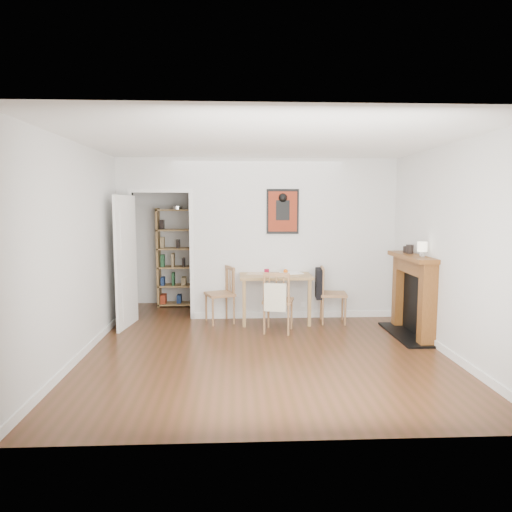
{
  "coord_description": "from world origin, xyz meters",
  "views": [
    {
      "loc": [
        -0.37,
        -6.0,
        1.86
      ],
      "look_at": [
        -0.06,
        0.6,
        1.11
      ],
      "focal_mm": 32.0,
      "sensor_mm": 36.0,
      "label": 1
    }
  ],
  "objects_px": {
    "bookshelf": "(178,258)",
    "ceramic_jar_a": "(410,249)",
    "dining_table": "(275,280)",
    "ceramic_jar_b": "(406,249)",
    "chair_front": "(278,301)",
    "fireplace": "(414,293)",
    "orange_fruit": "(286,271)",
    "chair_right": "(332,294)",
    "red_glass": "(267,272)",
    "mantel_lamp": "(422,248)",
    "chair_left": "(220,295)",
    "notebook": "(291,273)"
  },
  "relations": [
    {
      "from": "bookshelf",
      "to": "ceramic_jar_a",
      "type": "relative_size",
      "value": 13.91
    },
    {
      "from": "chair_left",
      "to": "orange_fruit",
      "type": "relative_size",
      "value": 12.48
    },
    {
      "from": "orange_fruit",
      "to": "chair_right",
      "type": "bearing_deg",
      "value": -13.43
    },
    {
      "from": "ceramic_jar_b",
      "to": "dining_table",
      "type": "bearing_deg",
      "value": 163.18
    },
    {
      "from": "dining_table",
      "to": "red_glass",
      "type": "height_order",
      "value": "red_glass"
    },
    {
      "from": "bookshelf",
      "to": "ceramic_jar_b",
      "type": "distance_m",
      "value": 3.99
    },
    {
      "from": "red_glass",
      "to": "orange_fruit",
      "type": "distance_m",
      "value": 0.36
    },
    {
      "from": "ceramic_jar_a",
      "to": "ceramic_jar_b",
      "type": "xyz_separation_m",
      "value": [
        -0.01,
        0.14,
        -0.02
      ]
    },
    {
      "from": "dining_table",
      "to": "ceramic_jar_b",
      "type": "height_order",
      "value": "ceramic_jar_b"
    },
    {
      "from": "bookshelf",
      "to": "fireplace",
      "type": "bearing_deg",
      "value": -30.43
    },
    {
      "from": "dining_table",
      "to": "mantel_lamp",
      "type": "distance_m",
      "value": 2.28
    },
    {
      "from": "red_glass",
      "to": "ceramic_jar_b",
      "type": "bearing_deg",
      "value": -13.12
    },
    {
      "from": "orange_fruit",
      "to": "bookshelf",
      "type": "bearing_deg",
      "value": 147.76
    },
    {
      "from": "chair_right",
      "to": "bookshelf",
      "type": "height_order",
      "value": "bookshelf"
    },
    {
      "from": "chair_front",
      "to": "bookshelf",
      "type": "distance_m",
      "value": 2.51
    },
    {
      "from": "ceramic_jar_a",
      "to": "orange_fruit",
      "type": "bearing_deg",
      "value": 155.23
    },
    {
      "from": "bookshelf",
      "to": "ceramic_jar_a",
      "type": "xyz_separation_m",
      "value": [
        3.54,
        -1.95,
        0.34
      ]
    },
    {
      "from": "red_glass",
      "to": "orange_fruit",
      "type": "height_order",
      "value": "red_glass"
    },
    {
      "from": "orange_fruit",
      "to": "red_glass",
      "type": "bearing_deg",
      "value": -150.85
    },
    {
      "from": "chair_front",
      "to": "ceramic_jar_a",
      "type": "xyz_separation_m",
      "value": [
        1.88,
        -0.11,
        0.76
      ]
    },
    {
      "from": "dining_table",
      "to": "orange_fruit",
      "type": "height_order",
      "value": "orange_fruit"
    },
    {
      "from": "chair_right",
      "to": "ceramic_jar_a",
      "type": "distance_m",
      "value": 1.39
    },
    {
      "from": "chair_left",
      "to": "ceramic_jar_b",
      "type": "xyz_separation_m",
      "value": [
        2.74,
        -0.55,
        0.76
      ]
    },
    {
      "from": "chair_left",
      "to": "chair_right",
      "type": "xyz_separation_m",
      "value": [
        1.77,
        -0.08,
        0.01
      ]
    },
    {
      "from": "chair_left",
      "to": "mantel_lamp",
      "type": "distance_m",
      "value": 3.09
    },
    {
      "from": "fireplace",
      "to": "ceramic_jar_a",
      "type": "bearing_deg",
      "value": 98.83
    },
    {
      "from": "chair_right",
      "to": "notebook",
      "type": "bearing_deg",
      "value": 166.04
    },
    {
      "from": "chair_front",
      "to": "mantel_lamp",
      "type": "bearing_deg",
      "value": -16.48
    },
    {
      "from": "red_glass",
      "to": "mantel_lamp",
      "type": "xyz_separation_m",
      "value": [
        2.01,
        -1.05,
        0.47
      ]
    },
    {
      "from": "chair_front",
      "to": "bookshelf",
      "type": "height_order",
      "value": "bookshelf"
    },
    {
      "from": "notebook",
      "to": "ceramic_jar_b",
      "type": "relative_size",
      "value": 3.41
    },
    {
      "from": "chair_front",
      "to": "notebook",
      "type": "height_order",
      "value": "chair_front"
    },
    {
      "from": "bookshelf",
      "to": "notebook",
      "type": "height_order",
      "value": "bookshelf"
    },
    {
      "from": "fireplace",
      "to": "mantel_lamp",
      "type": "relative_size",
      "value": 6.01
    },
    {
      "from": "ceramic_jar_b",
      "to": "chair_left",
      "type": "bearing_deg",
      "value": 168.62
    },
    {
      "from": "chair_left",
      "to": "bookshelf",
      "type": "relative_size",
      "value": 0.5
    },
    {
      "from": "dining_table",
      "to": "chair_left",
      "type": "height_order",
      "value": "chair_left"
    },
    {
      "from": "chair_right",
      "to": "notebook",
      "type": "height_order",
      "value": "chair_right"
    },
    {
      "from": "chair_right",
      "to": "notebook",
      "type": "xyz_separation_m",
      "value": [
        -0.62,
        0.15,
        0.31
      ]
    },
    {
      "from": "chair_front",
      "to": "ceramic_jar_a",
      "type": "relative_size",
      "value": 7.0
    },
    {
      "from": "notebook",
      "to": "ceramic_jar_a",
      "type": "bearing_deg",
      "value": -25.55
    },
    {
      "from": "chair_right",
      "to": "fireplace",
      "type": "relative_size",
      "value": 0.71
    },
    {
      "from": "chair_front",
      "to": "orange_fruit",
      "type": "relative_size",
      "value": 12.65
    },
    {
      "from": "ceramic_jar_b",
      "to": "notebook",
      "type": "bearing_deg",
      "value": 158.55
    },
    {
      "from": "bookshelf",
      "to": "chair_right",
      "type": "bearing_deg",
      "value": -27.53
    },
    {
      "from": "red_glass",
      "to": "fireplace",
      "type": "bearing_deg",
      "value": -20.31
    },
    {
      "from": "chair_left",
      "to": "chair_right",
      "type": "distance_m",
      "value": 1.77
    },
    {
      "from": "chair_right",
      "to": "notebook",
      "type": "distance_m",
      "value": 0.71
    },
    {
      "from": "chair_front",
      "to": "ceramic_jar_a",
      "type": "bearing_deg",
      "value": -3.43
    },
    {
      "from": "chair_front",
      "to": "red_glass",
      "type": "height_order",
      "value": "chair_front"
    }
  ]
}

